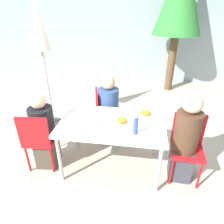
% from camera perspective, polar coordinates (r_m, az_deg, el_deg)
% --- Properties ---
extents(ground_plane, '(24.00, 24.00, 0.00)m').
position_cam_1_polar(ground_plane, '(3.04, -0.00, -15.03)').
color(ground_plane, '#B2A893').
extents(building_facade, '(10.00, 0.20, 3.00)m').
position_cam_1_polar(building_facade, '(6.27, 6.05, 22.81)').
color(building_facade, '#89999E').
rests_on(building_facade, ground).
extents(dining_table, '(1.36, 0.85, 0.75)m').
position_cam_1_polar(dining_table, '(2.62, -0.00, -4.04)').
color(dining_table, silver).
rests_on(dining_table, ground).
extents(chair_left, '(0.44, 0.44, 0.88)m').
position_cam_1_polar(chair_left, '(2.87, -20.26, -6.80)').
color(chair_left, red).
rests_on(chair_left, ground).
extents(person_left, '(0.31, 0.31, 1.13)m').
position_cam_1_polar(person_left, '(2.90, -18.82, -5.78)').
color(person_left, '#473D33').
rests_on(person_left, ground).
extents(chair_right, '(0.42, 0.42, 0.88)m').
position_cam_1_polar(chair_right, '(2.79, 20.72, -8.03)').
color(chair_right, red).
rests_on(chair_right, ground).
extents(person_right, '(0.31, 0.31, 1.22)m').
position_cam_1_polar(person_right, '(2.67, 20.11, -7.72)').
color(person_right, '#383842').
rests_on(person_right, ground).
extents(chair_far, '(0.48, 0.48, 0.88)m').
position_cam_1_polar(chair_far, '(3.34, -2.47, 0.33)').
color(chair_far, red).
rests_on(chair_far, ground).
extents(person_far, '(0.37, 0.37, 1.15)m').
position_cam_1_polar(person_far, '(3.29, -1.05, 0.35)').
color(person_far, black).
rests_on(person_far, ground).
extents(closed_umbrella, '(0.36, 0.36, 2.28)m').
position_cam_1_polar(closed_umbrella, '(3.58, -20.06, 20.31)').
color(closed_umbrella, '#333333').
rests_on(closed_umbrella, ground).
extents(plate_0, '(0.26, 0.26, 0.07)m').
position_cam_1_polar(plate_0, '(2.77, 9.49, -0.47)').
color(plate_0, white).
rests_on(plate_0, dining_table).
extents(plate_1, '(0.25, 0.25, 0.07)m').
position_cam_1_polar(plate_1, '(2.56, 2.77, -2.69)').
color(plate_1, white).
rests_on(plate_1, dining_table).
extents(bottle, '(0.06, 0.06, 0.24)m').
position_cam_1_polar(bottle, '(2.32, 6.74, -3.76)').
color(bottle, '#334C8E').
rests_on(bottle, dining_table).
extents(drinking_cup, '(0.07, 0.07, 0.09)m').
position_cam_1_polar(drinking_cup, '(2.46, -3.84, -3.48)').
color(drinking_cup, silver).
rests_on(drinking_cup, dining_table).
extents(salad_bowl, '(0.14, 0.14, 0.06)m').
position_cam_1_polar(salad_bowl, '(2.80, -7.86, 0.09)').
color(salad_bowl, white).
rests_on(salad_bowl, dining_table).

